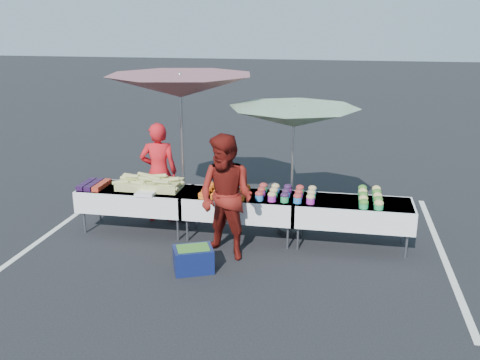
% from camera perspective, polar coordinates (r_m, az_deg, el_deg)
% --- Properties ---
extents(ground, '(80.00, 80.00, 0.00)m').
position_cam_1_polar(ground, '(8.93, 0.00, -6.15)').
color(ground, black).
extents(stripe_left, '(0.10, 5.00, 0.00)m').
position_cam_1_polar(stripe_left, '(10.00, -18.37, -4.47)').
color(stripe_left, silver).
rests_on(stripe_left, ground).
extents(stripe_right, '(0.10, 5.00, 0.00)m').
position_cam_1_polar(stripe_right, '(8.95, 20.74, -7.26)').
color(stripe_right, silver).
rests_on(stripe_right, ground).
extents(table_left, '(1.86, 0.81, 0.75)m').
position_cam_1_polar(table_left, '(9.21, -11.07, -1.86)').
color(table_left, white).
rests_on(table_left, ground).
extents(table_center, '(1.86, 0.81, 0.75)m').
position_cam_1_polar(table_center, '(8.72, 0.00, -2.62)').
color(table_center, white).
rests_on(table_center, ground).
extents(table_right, '(1.86, 0.81, 0.75)m').
position_cam_1_polar(table_right, '(8.58, 11.90, -3.33)').
color(table_right, white).
rests_on(table_right, ground).
extents(berry_punnets, '(0.40, 0.54, 0.08)m').
position_cam_1_polar(berry_punnets, '(9.38, -15.30, -0.49)').
color(berry_punnets, black).
rests_on(berry_punnets, table_left).
extents(corn_pile, '(1.16, 0.57, 0.26)m').
position_cam_1_polar(corn_pile, '(9.08, -9.55, -0.35)').
color(corn_pile, tan).
rests_on(corn_pile, table_left).
extents(plastic_bags, '(0.30, 0.25, 0.05)m').
position_cam_1_polar(plastic_bags, '(8.78, -10.03, -1.42)').
color(plastic_bags, white).
rests_on(plastic_bags, table_left).
extents(carrot_bowls, '(0.75, 0.69, 0.11)m').
position_cam_1_polar(carrot_bowls, '(8.69, -1.63, -1.19)').
color(carrot_bowls, orange).
rests_on(carrot_bowls, table_center).
extents(potato_cups, '(0.94, 0.58, 0.16)m').
position_cam_1_polar(potato_cups, '(8.54, 4.95, -1.36)').
color(potato_cups, blue).
rests_on(potato_cups, table_right).
extents(bean_baskets, '(0.36, 0.86, 0.15)m').
position_cam_1_polar(bean_baskets, '(8.59, 13.73, -1.74)').
color(bean_baskets, '#259552').
rests_on(bean_baskets, table_right).
extents(vendor, '(0.73, 0.57, 1.78)m').
position_cam_1_polar(vendor, '(9.53, -8.65, 0.82)').
color(vendor, red).
rests_on(vendor, ground).
extents(customer, '(1.12, 1.01, 1.90)m').
position_cam_1_polar(customer, '(7.92, -1.50, -1.88)').
color(customer, '#63140E').
rests_on(customer, ground).
extents(umbrella_left, '(3.03, 3.03, 2.61)m').
position_cam_1_polar(umbrella_left, '(9.29, -6.37, 9.82)').
color(umbrella_left, black).
rests_on(umbrella_left, ground).
extents(umbrella_right, '(2.16, 2.16, 2.16)m').
position_cam_1_polar(umbrella_right, '(8.64, 5.76, 6.58)').
color(umbrella_right, black).
rests_on(umbrella_right, ground).
extents(storage_bin, '(0.67, 0.59, 0.36)m').
position_cam_1_polar(storage_bin, '(7.78, -5.01, -8.36)').
color(storage_bin, '#0D1745').
rests_on(storage_bin, ground).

